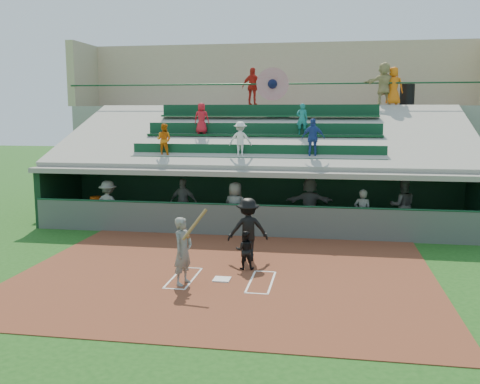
% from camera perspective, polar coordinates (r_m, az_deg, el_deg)
% --- Properties ---
extents(ground, '(100.00, 100.00, 0.00)m').
position_cam_1_polar(ground, '(14.04, -1.94, -9.42)').
color(ground, '#194914').
rests_on(ground, ground).
extents(dirt_slab, '(11.00, 9.00, 0.02)m').
position_cam_1_polar(dirt_slab, '(14.50, -1.55, -8.78)').
color(dirt_slab, '#602D1B').
rests_on(dirt_slab, ground).
extents(home_plate, '(0.43, 0.43, 0.03)m').
position_cam_1_polar(home_plate, '(14.03, -1.94, -9.28)').
color(home_plate, silver).
rests_on(home_plate, dirt_slab).
extents(batters_box_chalk, '(2.65, 1.85, 0.01)m').
position_cam_1_polar(batters_box_chalk, '(14.03, -1.94, -9.33)').
color(batters_box_chalk, silver).
rests_on(batters_box_chalk, dirt_slab).
extents(dugout_floor, '(16.00, 3.50, 0.04)m').
position_cam_1_polar(dugout_floor, '(20.47, 1.81, -3.60)').
color(dugout_floor, gray).
rests_on(dugout_floor, ground).
extents(concourse_slab, '(20.00, 3.00, 4.60)m').
position_cam_1_polar(concourse_slab, '(26.79, 3.77, 4.20)').
color(concourse_slab, gray).
rests_on(concourse_slab, ground).
extents(grandstand, '(20.40, 10.40, 7.80)m').
position_cam_1_polar(grandstand, '(23.84, 3.04, 3.57)').
color(grandstand, '#515651').
rests_on(grandstand, ground).
extents(batter_at_plate, '(0.92, 0.78, 1.95)m').
position_cam_1_polar(batter_at_plate, '(13.53, -6.08, -6.24)').
color(batter_at_plate, '#5E605B').
rests_on(batter_at_plate, dirt_slab).
extents(catcher, '(0.57, 0.47, 1.07)m').
position_cam_1_polar(catcher, '(14.80, 0.52, -6.22)').
color(catcher, black).
rests_on(catcher, dirt_slab).
extents(home_umpire, '(1.33, 1.00, 1.84)m').
position_cam_1_polar(home_umpire, '(15.60, 0.85, -4.00)').
color(home_umpire, black).
rests_on(home_umpire, dirt_slab).
extents(dugout_bench, '(14.03, 3.22, 0.43)m').
position_cam_1_polar(dugout_bench, '(21.56, 1.61, -2.34)').
color(dugout_bench, olive).
rests_on(dugout_bench, dugout_floor).
extents(white_table, '(0.85, 0.72, 0.64)m').
position_cam_1_polar(white_table, '(21.29, -14.96, -2.48)').
color(white_table, silver).
rests_on(white_table, dugout_floor).
extents(water_cooler, '(0.43, 0.43, 0.43)m').
position_cam_1_polar(water_cooler, '(21.21, -15.14, -1.05)').
color(water_cooler, '#E9530D').
rests_on(water_cooler, white_table).
extents(dugout_player_a, '(1.20, 0.74, 1.79)m').
position_cam_1_polar(dugout_player_a, '(20.31, -13.88, -1.32)').
color(dugout_player_a, '#5C5E59').
rests_on(dugout_player_a, dugout_floor).
extents(dugout_player_b, '(1.10, 0.54, 1.82)m').
position_cam_1_polar(dugout_player_b, '(20.23, -6.04, -1.12)').
color(dugout_player_b, '#5B5E59').
rests_on(dugout_player_b, dugout_floor).
extents(dugout_player_c, '(1.00, 0.77, 1.82)m').
position_cam_1_polar(dugout_player_c, '(19.09, -0.51, -1.64)').
color(dugout_player_c, '#5C5F5A').
rests_on(dugout_player_c, dugout_floor).
extents(dugout_player_d, '(1.79, 0.69, 1.89)m').
position_cam_1_polar(dugout_player_d, '(19.97, 7.43, -1.15)').
color(dugout_player_d, '#5F615C').
rests_on(dugout_player_d, dugout_floor).
extents(dugout_player_e, '(0.69, 0.54, 1.66)m').
position_cam_1_polar(dugout_player_e, '(18.91, 12.92, -2.20)').
color(dugout_player_e, '#575A55').
rests_on(dugout_player_e, dugout_floor).
extents(dugout_player_f, '(0.95, 0.76, 1.87)m').
position_cam_1_polar(dugout_player_f, '(20.19, 16.94, -1.38)').
color(dugout_player_f, '#535550').
rests_on(dugout_player_f, dugout_floor).
extents(trash_bin, '(0.66, 0.66, 0.99)m').
position_cam_1_polar(trash_bin, '(26.34, 17.40, 9.85)').
color(trash_bin, black).
rests_on(trash_bin, concourse_slab).
extents(concourse_staff_a, '(1.12, 0.64, 1.80)m').
position_cam_1_polar(concourse_staff_a, '(25.86, 1.38, 11.16)').
color(concourse_staff_a, red).
rests_on(concourse_staff_a, concourse_slab).
extents(concourse_staff_b, '(0.90, 0.65, 1.72)m').
position_cam_1_polar(concourse_staff_b, '(25.40, 16.05, 10.79)').
color(concourse_staff_b, orange).
rests_on(concourse_staff_b, concourse_slab).
extents(concourse_staff_c, '(1.87, 1.02, 1.92)m').
position_cam_1_polar(concourse_staff_c, '(25.28, 15.09, 11.07)').
color(concourse_staff_c, tan).
rests_on(concourse_staff_c, concourse_slab).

